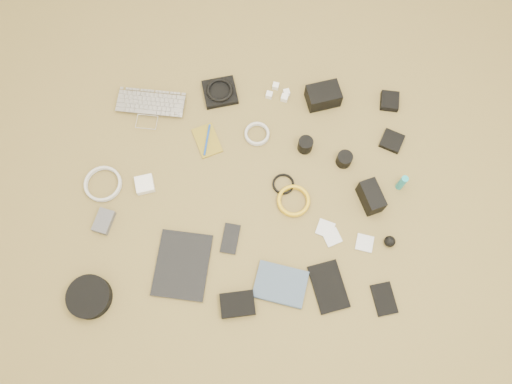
{
  "coord_description": "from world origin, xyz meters",
  "views": [
    {
      "loc": [
        0.03,
        -0.67,
        2.02
      ],
      "look_at": [
        0.02,
        0.0,
        0.02
      ],
      "focal_mm": 35.0,
      "sensor_mm": 36.0,
      "label": 1
    }
  ],
  "objects_px": {
    "laptop": "(149,112)",
    "paperback": "(276,303)",
    "phone": "(230,239)",
    "headphone_case": "(89,297)",
    "tablet": "(182,265)",
    "dslr_camera": "(323,96)"
  },
  "relations": [
    {
      "from": "phone",
      "to": "headphone_case",
      "type": "height_order",
      "value": "headphone_case"
    },
    {
      "from": "dslr_camera",
      "to": "phone",
      "type": "bearing_deg",
      "value": -136.31
    },
    {
      "from": "dslr_camera",
      "to": "paperback",
      "type": "height_order",
      "value": "dslr_camera"
    },
    {
      "from": "laptop",
      "to": "phone",
      "type": "distance_m",
      "value": 0.69
    },
    {
      "from": "phone",
      "to": "headphone_case",
      "type": "distance_m",
      "value": 0.6
    },
    {
      "from": "tablet",
      "to": "paperback",
      "type": "bearing_deg",
      "value": -14.59
    },
    {
      "from": "paperback",
      "to": "laptop",
      "type": "bearing_deg",
      "value": 47.44
    },
    {
      "from": "dslr_camera",
      "to": "paperback",
      "type": "bearing_deg",
      "value": -117.76
    },
    {
      "from": "dslr_camera",
      "to": "paperback",
      "type": "relative_size",
      "value": 0.71
    },
    {
      "from": "laptop",
      "to": "paperback",
      "type": "bearing_deg",
      "value": -50.24
    },
    {
      "from": "tablet",
      "to": "phone",
      "type": "height_order",
      "value": "tablet"
    },
    {
      "from": "tablet",
      "to": "dslr_camera",
      "type": "bearing_deg",
      "value": 58.79
    },
    {
      "from": "dslr_camera",
      "to": "tablet",
      "type": "bearing_deg",
      "value": -142.56
    },
    {
      "from": "laptop",
      "to": "dslr_camera",
      "type": "relative_size",
      "value": 2.11
    },
    {
      "from": "headphone_case",
      "to": "phone",
      "type": "bearing_deg",
      "value": 24.29
    },
    {
      "from": "phone",
      "to": "headphone_case",
      "type": "xyz_separation_m",
      "value": [
        -0.55,
        -0.25,
        0.02
      ]
    },
    {
      "from": "tablet",
      "to": "phone",
      "type": "xyz_separation_m",
      "value": [
        0.19,
        0.11,
        -0.0
      ]
    },
    {
      "from": "dslr_camera",
      "to": "laptop",
      "type": "bearing_deg",
      "value": 170.61
    },
    {
      "from": "laptop",
      "to": "phone",
      "type": "relative_size",
      "value": 2.43
    },
    {
      "from": "headphone_case",
      "to": "paperback",
      "type": "height_order",
      "value": "headphone_case"
    },
    {
      "from": "paperback",
      "to": "headphone_case",
      "type": "bearing_deg",
      "value": 102.14
    },
    {
      "from": "tablet",
      "to": "paperback",
      "type": "height_order",
      "value": "paperback"
    }
  ]
}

